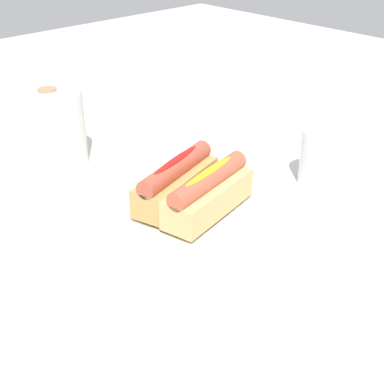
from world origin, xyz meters
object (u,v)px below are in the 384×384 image
at_px(hotdog_front, 209,193).
at_px(water_glass, 321,161).
at_px(paper_towel_roll, 52,128).
at_px(hotdog_back, 176,181).
at_px(serving_bowl, 192,215).

relative_size(hotdog_front, water_glass, 1.74).
bearing_deg(paper_towel_roll, hotdog_back, -84.49).
distance_m(hotdog_front, paper_towel_roll, 0.34).
bearing_deg(hotdog_front, hotdog_back, 99.63).
bearing_deg(hotdog_back, paper_towel_roll, 95.51).
bearing_deg(water_glass, hotdog_back, 163.16).
relative_size(serving_bowl, hotdog_back, 1.73).
relative_size(hotdog_back, paper_towel_roll, 1.18).
bearing_deg(hotdog_front, serving_bowl, 99.63).
xyz_separation_m(hotdog_front, water_glass, (0.23, -0.02, -0.02)).
relative_size(serving_bowl, paper_towel_roll, 2.04).
relative_size(serving_bowl, hotdog_front, 1.74).
height_order(hotdog_back, water_glass, hotdog_back).
distance_m(hotdog_front, hotdog_back, 0.06).
xyz_separation_m(serving_bowl, hotdog_back, (-0.00, 0.03, 0.04)).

